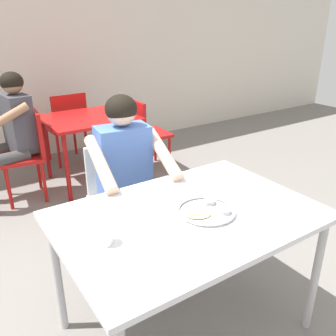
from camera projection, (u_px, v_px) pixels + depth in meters
The scene contains 12 objects.
ground_plane at pixel (169, 334), 2.06m from camera, with size 12.00×12.00×0.05m, color slate.
back_wall at pixel (2, 16), 3.99m from camera, with size 12.00×0.12×3.40m, color silver.
table_foreground at pixel (188, 225), 1.82m from camera, with size 1.29×0.90×0.76m.
thali_tray at pixel (207, 211), 1.79m from camera, with size 0.30×0.30×0.03m.
drinking_cup at pixel (104, 234), 1.53m from camera, with size 0.08×0.08×0.09m.
chair_foreground at pixel (119, 193), 2.58m from camera, with size 0.47×0.48×0.83m.
diner_foreground at pixel (129, 173), 2.31m from camera, with size 0.54×0.59×1.23m.
table_background_red at pixel (90, 125), 3.75m from camera, with size 0.91×0.80×0.72m.
chair_red_left at pixel (29, 149), 3.42m from camera, with size 0.44×0.46×0.88m.
chair_red_right at pixel (145, 130), 4.10m from camera, with size 0.41×0.44×0.83m.
chair_red_far at pixel (67, 123), 4.27m from camera, with size 0.46×0.46×0.87m.
patron_background at pixel (9, 128), 3.30m from camera, with size 0.59×0.54×1.23m.
Camera 1 is at (-0.86, -1.27, 1.66)m, focal length 38.08 mm.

